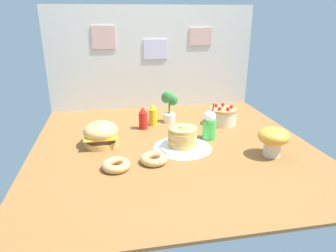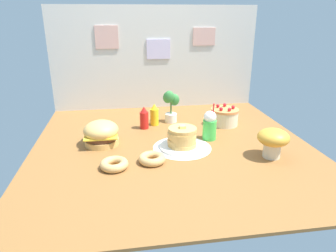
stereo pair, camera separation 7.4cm
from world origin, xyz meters
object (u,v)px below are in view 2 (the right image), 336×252
object	(u,v)px
pancake_stack	(182,139)
mushroom_stool	(273,140)
mustard_bottle	(154,115)
donut_pink_glaze	(114,164)
burger	(101,133)
layer_cake	(225,117)
ketchup_bottle	(144,118)
donut_chocolate	(152,158)
cream_soda_cup	(210,125)
potted_plant	(171,105)

from	to	relation	value
pancake_stack	mushroom_stool	bearing A→B (deg)	-23.05
mustard_bottle	donut_pink_glaze	world-z (taller)	mustard_bottle
burger	layer_cake	distance (m)	1.15
burger	ketchup_bottle	world-z (taller)	ketchup_bottle
donut_chocolate	mushroom_stool	xyz separation A→B (m)	(0.87, -0.05, 0.10)
ketchup_bottle	mushroom_stool	world-z (taller)	mushroom_stool
mustard_bottle	burger	bearing A→B (deg)	-140.24
pancake_stack	donut_chocolate	distance (m)	0.34
layer_cake	donut_chocolate	size ratio (longest dim) A/B	1.34
burger	donut_pink_glaze	distance (m)	0.44
cream_soda_cup	mushroom_stool	world-z (taller)	cream_soda_cup
mustard_bottle	mushroom_stool	bearing A→B (deg)	-46.77
cream_soda_cup	pancake_stack	bearing A→B (deg)	-151.90
cream_soda_cup	potted_plant	distance (m)	0.54
donut_chocolate	potted_plant	xyz separation A→B (m)	(0.27, 0.83, 0.14)
donut_pink_glaze	donut_chocolate	world-z (taller)	same
potted_plant	mushroom_stool	distance (m)	1.06
pancake_stack	layer_cake	bearing A→B (deg)	42.68
mushroom_stool	burger	bearing A→B (deg)	161.00
donut_pink_glaze	cream_soda_cup	bearing A→B (deg)	27.14
layer_cake	ketchup_bottle	distance (m)	0.75
ketchup_bottle	donut_chocolate	distance (m)	0.69
ketchup_bottle	donut_chocolate	xyz separation A→B (m)	(-0.00, -0.69, -0.06)
burger	pancake_stack	xyz separation A→B (m)	(0.62, -0.16, -0.02)
pancake_stack	mushroom_stool	world-z (taller)	mushroom_stool
ketchup_bottle	layer_cake	bearing A→B (deg)	-1.47
cream_soda_cup	donut_chocolate	xyz separation A→B (m)	(-0.51, -0.35, -0.09)
layer_cake	mushroom_stool	bearing A→B (deg)	-80.82
burger	ketchup_bottle	distance (m)	0.48
burger	layer_cake	world-z (taller)	burger
burger	donut_chocolate	world-z (taller)	burger
potted_plant	donut_chocolate	bearing A→B (deg)	-107.85
donut_chocolate	potted_plant	size ratio (longest dim) A/B	0.61
layer_cake	mushroom_stool	world-z (taller)	mushroom_stool
mustard_bottle	potted_plant	distance (m)	0.19
pancake_stack	ketchup_bottle	world-z (taller)	ketchup_bottle
ketchup_bottle	mushroom_stool	size ratio (longest dim) A/B	0.91
ketchup_bottle	mustard_bottle	xyz separation A→B (m)	(0.10, 0.08, 0.00)
cream_soda_cup	mushroom_stool	xyz separation A→B (m)	(0.35, -0.40, 0.01)
mustard_bottle	mushroom_stool	size ratio (longest dim) A/B	0.91
layer_cake	potted_plant	xyz separation A→B (m)	(-0.48, 0.16, 0.09)
cream_soda_cup	donut_chocolate	bearing A→B (deg)	-145.62
mustard_bottle	potted_plant	world-z (taller)	potted_plant
cream_soda_cup	mushroom_stool	bearing A→B (deg)	-48.40
potted_plant	ketchup_bottle	bearing A→B (deg)	-152.17
mustard_bottle	potted_plant	size ratio (longest dim) A/B	0.66
layer_cake	mushroom_stool	size ratio (longest dim) A/B	1.13
donut_pink_glaze	mushroom_stool	size ratio (longest dim) A/B	0.85
mustard_bottle	donut_pink_glaze	size ratio (longest dim) A/B	1.08
layer_cake	mustard_bottle	xyz separation A→B (m)	(-0.65, 0.10, 0.02)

